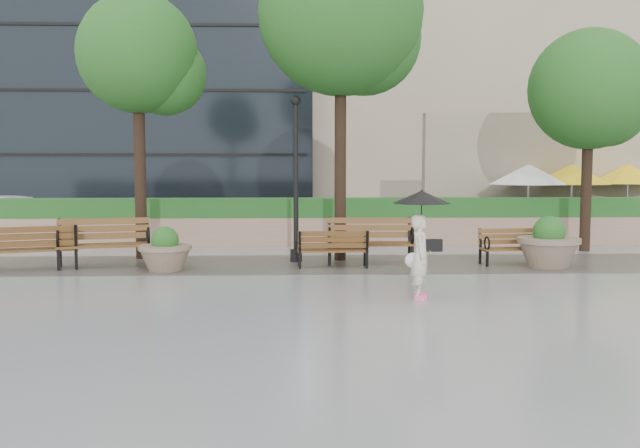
{
  "coord_description": "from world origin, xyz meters",
  "views": [
    {
      "loc": [
        0.25,
        -13.51,
        2.39
      ],
      "look_at": [
        0.77,
        1.28,
        1.1
      ],
      "focal_mm": 40.0,
      "sensor_mm": 36.0,
      "label": 1
    }
  ],
  "objects_px": {
    "bench_3": "(370,251)",
    "lamppost": "(296,190)",
    "bench_2": "(333,257)",
    "bench_4": "(514,254)",
    "car_right": "(143,217)",
    "planter_right": "(549,247)",
    "pedestrian": "(421,233)",
    "car_left": "(20,216)",
    "bench_0": "(34,257)",
    "bench_1": "(105,253)",
    "planter_left": "(165,254)"
  },
  "relations": [
    {
      "from": "car_right",
      "to": "bench_3",
      "type": "bearing_deg",
      "value": -138.85
    },
    {
      "from": "bench_3",
      "to": "car_right",
      "type": "height_order",
      "value": "car_right"
    },
    {
      "from": "bench_3",
      "to": "car_right",
      "type": "xyz_separation_m",
      "value": [
        -6.74,
        6.95,
        0.28
      ]
    },
    {
      "from": "bench_2",
      "to": "planter_left",
      "type": "distance_m",
      "value": 3.73
    },
    {
      "from": "pedestrian",
      "to": "bench_4",
      "type": "bearing_deg",
      "value": -24.25
    },
    {
      "from": "pedestrian",
      "to": "car_right",
      "type": "bearing_deg",
      "value": 44.51
    },
    {
      "from": "bench_0",
      "to": "planter_right",
      "type": "height_order",
      "value": "planter_right"
    },
    {
      "from": "bench_1",
      "to": "planter_right",
      "type": "bearing_deg",
      "value": -16.58
    },
    {
      "from": "bench_0",
      "to": "pedestrian",
      "type": "relative_size",
      "value": 1.05
    },
    {
      "from": "bench_1",
      "to": "lamppost",
      "type": "distance_m",
      "value": 4.64
    },
    {
      "from": "bench_3",
      "to": "lamppost",
      "type": "bearing_deg",
      "value": 167.22
    },
    {
      "from": "bench_0",
      "to": "car_right",
      "type": "bearing_deg",
      "value": -113.62
    },
    {
      "from": "planter_right",
      "to": "car_right",
      "type": "distance_m",
      "value": 13.15
    },
    {
      "from": "planter_right",
      "to": "lamppost",
      "type": "distance_m",
      "value": 5.97
    },
    {
      "from": "bench_4",
      "to": "pedestrian",
      "type": "distance_m",
      "value": 5.01
    },
    {
      "from": "bench_0",
      "to": "planter_left",
      "type": "bearing_deg",
      "value": 158.82
    },
    {
      "from": "bench_1",
      "to": "bench_4",
      "type": "relative_size",
      "value": 1.34
    },
    {
      "from": "car_right",
      "to": "bench_2",
      "type": "bearing_deg",
      "value": -144.91
    },
    {
      "from": "bench_4",
      "to": "planter_right",
      "type": "relative_size",
      "value": 1.15
    },
    {
      "from": "bench_0",
      "to": "bench_1",
      "type": "xyz_separation_m",
      "value": [
        1.43,
        0.45,
        0.03
      ]
    },
    {
      "from": "bench_1",
      "to": "lamppost",
      "type": "height_order",
      "value": "lamppost"
    },
    {
      "from": "car_right",
      "to": "planter_left",
      "type": "bearing_deg",
      "value": -167.68
    },
    {
      "from": "bench_2",
      "to": "bench_4",
      "type": "relative_size",
      "value": 1.0
    },
    {
      "from": "bench_1",
      "to": "pedestrian",
      "type": "bearing_deg",
      "value": -45.38
    },
    {
      "from": "planter_left",
      "to": "car_right",
      "type": "distance_m",
      "value": 8.09
    },
    {
      "from": "car_left",
      "to": "bench_4",
      "type": "bearing_deg",
      "value": -113.12
    },
    {
      "from": "lamppost",
      "to": "car_right",
      "type": "relative_size",
      "value": 1.09
    },
    {
      "from": "planter_right",
      "to": "lamppost",
      "type": "xyz_separation_m",
      "value": [
        -5.73,
        1.1,
        1.28
      ]
    },
    {
      "from": "planter_right",
      "to": "bench_1",
      "type": "bearing_deg",
      "value": 177.68
    },
    {
      "from": "bench_0",
      "to": "planter_right",
      "type": "xyz_separation_m",
      "value": [
        11.52,
        0.04,
        0.16
      ]
    },
    {
      "from": "bench_2",
      "to": "planter_left",
      "type": "xyz_separation_m",
      "value": [
        -3.71,
        -0.34,
        0.13
      ]
    },
    {
      "from": "car_right",
      "to": "pedestrian",
      "type": "relative_size",
      "value": 1.92
    },
    {
      "from": "bench_3",
      "to": "lamppost",
      "type": "height_order",
      "value": "lamppost"
    },
    {
      "from": "bench_2",
      "to": "bench_3",
      "type": "height_order",
      "value": "bench_3"
    },
    {
      "from": "bench_1",
      "to": "bench_3",
      "type": "distance_m",
      "value": 6.1
    },
    {
      "from": "planter_right",
      "to": "car_left",
      "type": "xyz_separation_m",
      "value": [
        -14.55,
        7.22,
        0.2
      ]
    },
    {
      "from": "planter_right",
      "to": "lamppost",
      "type": "height_order",
      "value": "lamppost"
    },
    {
      "from": "car_left",
      "to": "pedestrian",
      "type": "bearing_deg",
      "value": -131.49
    },
    {
      "from": "planter_left",
      "to": "lamppost",
      "type": "distance_m",
      "value": 3.44
    },
    {
      "from": "planter_right",
      "to": "car_left",
      "type": "bearing_deg",
      "value": 153.62
    },
    {
      "from": "bench_1",
      "to": "car_right",
      "type": "bearing_deg",
      "value": 80.85
    },
    {
      "from": "bench_3",
      "to": "car_right",
      "type": "bearing_deg",
      "value": 136.25
    },
    {
      "from": "car_right",
      "to": "pedestrian",
      "type": "xyz_separation_m",
      "value": [
        7.19,
        -11.13,
        0.55
      ]
    },
    {
      "from": "bench_2",
      "to": "planter_right",
      "type": "distance_m",
      "value": 4.9
    },
    {
      "from": "car_left",
      "to": "pedestrian",
      "type": "relative_size",
      "value": 2.4
    },
    {
      "from": "bench_2",
      "to": "car_left",
      "type": "relative_size",
      "value": 0.36
    },
    {
      "from": "bench_3",
      "to": "lamppost",
      "type": "relative_size",
      "value": 0.52
    },
    {
      "from": "bench_2",
      "to": "bench_4",
      "type": "bearing_deg",
      "value": -177.03
    },
    {
      "from": "bench_0",
      "to": "lamppost",
      "type": "bearing_deg",
      "value": 173.34
    },
    {
      "from": "planter_left",
      "to": "planter_right",
      "type": "relative_size",
      "value": 0.83
    }
  ]
}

